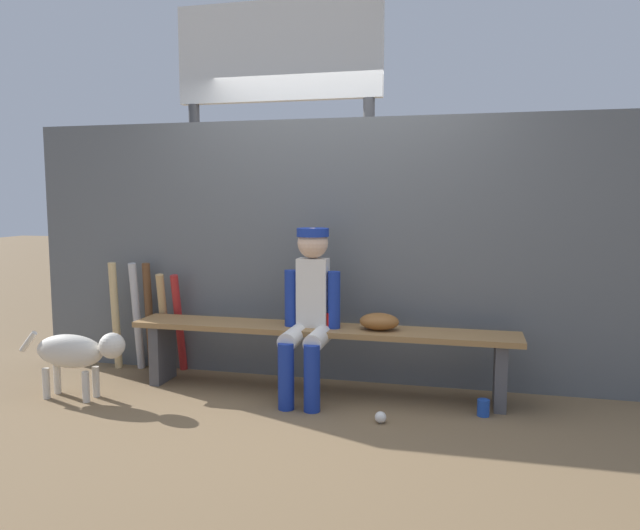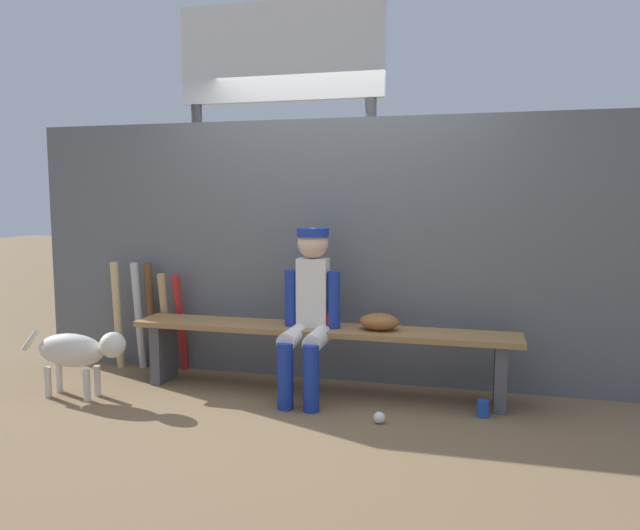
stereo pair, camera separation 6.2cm
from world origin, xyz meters
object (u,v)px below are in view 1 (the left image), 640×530
Objects in this scene: bat_wood_natural at (115,316)px; scoreboard at (285,92)px; dugout_bench at (320,341)px; baseball_glove at (379,321)px; cup_on_bench at (332,320)px; bat_aluminum_silver at (137,316)px; player_seated at (309,306)px; bat_wood_dark at (149,316)px; bat_wood_tan at (164,322)px; baseball at (381,417)px; cup_on_ground at (483,408)px; bat_aluminum_red at (179,323)px; dog at (77,352)px.

scoreboard is at bearing 36.42° from bat_wood_natural.
dugout_bench is 10.07× the size of baseball_glove.
cup_on_bench is (1.89, -0.23, 0.10)m from bat_wood_natural.
cup_on_bench is (1.70, -0.25, 0.10)m from bat_aluminum_silver.
player_seated is 1.79m from bat_wood_natural.
bat_wood_tan is at bearing -7.37° from bat_wood_dark.
dugout_bench is 2.33× the size of player_seated.
bat_wood_dark is 12.08× the size of baseball.
baseball is at bearing -156.04° from cup_on_ground.
cup_on_ground is 1.00× the size of cup_on_bench.
bat_aluminum_red reaches higher than dugout_bench.
dog is at bearing -173.49° from cup_on_ground.
bat_aluminum_silver is (-1.61, 0.23, 0.06)m from dugout_bench.
bat_wood_tan is 2.27m from scoreboard.
player_seated is 1.53m from bat_wood_dark.
player_seated is 4.32× the size of baseball_glove.
bat_wood_tan is at bearing 3.27° from bat_aluminum_silver.
player_seated is at bearing 176.05° from cup_on_ground.
dugout_bench is 1.63m from bat_aluminum_silver.
scoreboard reaches higher than dugout_bench.
cup_on_ground is at bearing -10.96° from bat_aluminum_red.
scoreboard reaches higher than bat_aluminum_red.
player_seated reaches higher than baseball.
baseball_glove is at bearing -47.13° from scoreboard.
baseball is at bearing -16.72° from bat_wood_natural.
scoreboard reaches higher than baseball_glove.
bat_wood_dark reaches higher than bat_wood_tan.
dugout_bench is 3.16× the size of bat_wood_dark.
bat_wood_dark is at bearing 172.22° from baseball_glove.
baseball is 3.02m from scoreboard.
cup_on_bench is (1.61, -0.28, 0.10)m from bat_wood_dark.
bat_aluminum_red is 0.90× the size of bat_aluminum_silver.
bat_wood_natural reaches higher than bat_wood_tan.
bat_aluminum_silver is at bearing 171.69° from cup_on_bench.
player_seated reaches higher than cup_on_bench.
scoreboard is (0.93, 0.84, 1.91)m from bat_wood_dark.
bat_wood_dark is 8.12× the size of cup_on_bench.
player_seated is 1.61m from bat_aluminum_silver.
bat_aluminum_red is at bearing 169.04° from cup_on_ground.
player_seated is 11.01× the size of cup_on_ground.
bat_aluminum_red is 0.91× the size of bat_wood_dark.
bat_aluminum_red is at bearing 168.14° from cup_on_bench.
cup_on_ground is (0.64, 0.28, 0.02)m from baseball.
bat_wood_natural is at bearing 173.12° from cup_on_bench.
bat_aluminum_silver is at bearing 161.41° from baseball.
dugout_bench is at bearing 17.45° from dog.
bat_wood_natural reaches higher than baseball_glove.
player_seated reaches higher than bat_wood_tan.
bat_wood_natural is 0.75m from dog.
bat_aluminum_silver is (-0.36, -0.03, 0.04)m from bat_aluminum_red.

